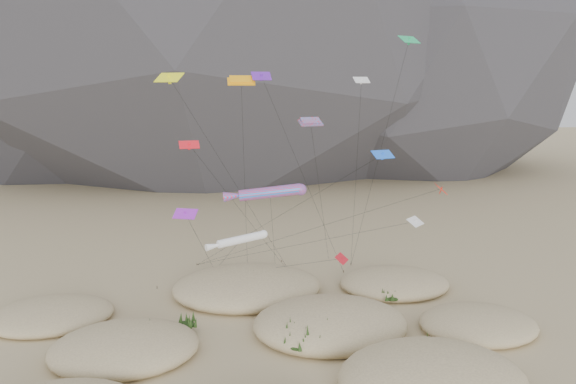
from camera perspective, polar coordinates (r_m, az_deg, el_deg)
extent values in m
plane|color=#CCB789|center=(47.52, 0.49, -17.17)|extent=(500.00, 500.00, 0.00)
ellipsoid|color=#2B2B30|center=(168.18, -21.69, 17.24)|extent=(136.20, 127.83, 116.00)
ellipsoid|color=black|center=(165.18, 12.50, 15.75)|extent=(130.55, 126.41, 100.00)
ellipsoid|color=#CCB789|center=(44.74, 14.44, -18.05)|extent=(14.14, 12.02, 4.11)
ellipsoid|color=#CCB789|center=(50.69, -16.26, -14.93)|extent=(12.46, 10.59, 2.92)
ellipsoid|color=#CCB789|center=(53.05, 4.30, -13.19)|extent=(14.32, 12.17, 3.51)
ellipsoid|color=#CCB789|center=(56.30, 18.74, -12.58)|extent=(11.04, 9.38, 2.39)
ellipsoid|color=#CCB789|center=(62.31, -4.19, -9.57)|extent=(16.24, 13.80, 3.25)
ellipsoid|color=#CCB789|center=(64.91, 10.76, -9.05)|extent=(12.36, 10.50, 2.53)
ellipsoid|color=#CCB789|center=(60.11, -22.95, -11.42)|extent=(11.84, 10.06, 2.18)
ellipsoid|color=black|center=(47.85, 13.75, -15.95)|extent=(3.70, 3.17, 1.11)
ellipsoid|color=black|center=(45.01, 11.19, -17.91)|extent=(2.55, 2.18, 0.76)
ellipsoid|color=black|center=(51.78, -15.09, -14.14)|extent=(2.98, 2.55, 0.89)
ellipsoid|color=black|center=(53.66, -10.42, -13.16)|extent=(1.84, 1.57, 0.55)
ellipsoid|color=black|center=(49.89, 2.00, -14.37)|extent=(3.53, 3.02, 1.06)
ellipsoid|color=black|center=(54.79, 5.56, -12.18)|extent=(2.40, 2.05, 0.72)
ellipsoid|color=black|center=(48.80, 1.40, -15.21)|extent=(2.70, 2.31, 0.81)
ellipsoid|color=black|center=(55.87, 20.33, -12.79)|extent=(2.48, 2.12, 0.74)
ellipsoid|color=black|center=(61.70, -3.67, -9.50)|extent=(3.43, 2.93, 1.03)
ellipsoid|color=black|center=(59.79, -2.87, -10.26)|extent=(2.17, 1.86, 0.65)
ellipsoid|color=black|center=(63.06, 9.54, -9.48)|extent=(2.34, 2.00, 0.70)
ellipsoid|color=black|center=(60.74, 10.61, -10.40)|extent=(2.40, 2.05, 0.72)
ellipsoid|color=black|center=(59.81, -22.68, -11.50)|extent=(2.31, 1.98, 0.69)
ellipsoid|color=black|center=(57.92, -22.21, -12.30)|extent=(1.92, 1.64, 0.58)
cylinder|color=#3F2D1E|center=(68.08, -7.14, -8.39)|extent=(0.08, 0.08, 0.30)
cylinder|color=#3F2D1E|center=(69.46, -3.80, -7.94)|extent=(0.08, 0.08, 0.30)
cylinder|color=#3F2D1E|center=(66.60, 0.65, -8.73)|extent=(0.08, 0.08, 0.30)
cylinder|color=#3F2D1E|center=(72.94, -0.67, -7.01)|extent=(0.08, 0.08, 0.30)
cylinder|color=#3F2D1E|center=(72.06, 6.41, -7.30)|extent=(0.08, 0.08, 0.30)
cylinder|color=#3F2D1E|center=(72.61, -9.24, -7.23)|extent=(0.08, 0.08, 0.30)
cylinder|color=#3F2D1E|center=(69.22, 5.67, -8.04)|extent=(0.08, 0.08, 0.30)
cylinder|color=#3F2D1E|center=(65.27, -13.16, -9.42)|extent=(0.08, 0.08, 0.30)
cylinder|color=#FA1A41|center=(53.10, -1.85, -0.03)|extent=(6.02, 1.86, 1.68)
sphere|color=#FA1A41|center=(53.20, 1.30, 0.25)|extent=(1.13, 1.13, 1.13)
cone|color=#FA1A41|center=(53.17, -5.31, -0.38)|extent=(2.53, 1.28, 1.20)
cylinder|color=black|center=(62.33, -1.54, -4.28)|extent=(3.19, 15.87, 12.40)
cylinder|color=silver|center=(49.35, -4.77, -4.82)|extent=(4.43, 2.12, 1.01)
sphere|color=silver|center=(50.25, -2.50, -4.30)|extent=(0.74, 0.74, 0.74)
cone|color=silver|center=(48.46, -7.37, -5.42)|extent=(1.91, 1.19, 0.76)
cylinder|color=black|center=(60.09, -6.25, -6.55)|extent=(1.07, 19.93, 9.09)
cube|color=orange|center=(55.91, -4.77, 11.13)|extent=(2.73, 1.24, 0.79)
cube|color=orange|center=(55.91, -4.78, 11.34)|extent=(2.32, 0.97, 0.77)
cylinder|color=black|center=(61.81, -4.41, 0.48)|extent=(1.56, 9.88, 22.74)
cube|color=red|center=(54.67, 2.31, 7.05)|extent=(2.51, 1.49, 0.65)
cube|color=red|center=(54.65, 2.32, 7.27)|extent=(2.12, 1.21, 0.64)
cylinder|color=black|center=(64.16, 3.37, -0.93)|extent=(6.28, 15.65, 18.81)
cube|color=red|center=(50.62, -10.01, 4.76)|extent=(1.85, 1.09, 0.65)
cube|color=red|center=(50.64, -10.00, 4.59)|extent=(0.23, 0.20, 0.61)
cylinder|color=black|center=(57.98, -3.97, -2.97)|extent=(11.90, 11.26, 17.12)
cube|color=blue|center=(50.54, 9.61, 3.79)|extent=(2.12, 1.47, 0.67)
cube|color=blue|center=(50.56, 9.61, 3.62)|extent=(0.27, 0.22, 0.67)
cylinder|color=black|center=(60.51, -1.49, -2.80)|extent=(16.07, 22.24, 16.27)
cube|color=#18A15C|center=(60.55, 12.21, 14.90)|extent=(2.47, 1.90, 0.80)
cube|color=#18A15C|center=(60.53, 12.21, 14.76)|extent=(0.33, 0.31, 0.76)
cylinder|color=black|center=(65.00, 9.02, 2.79)|extent=(2.61, 9.83, 26.93)
cube|color=red|center=(53.45, 5.48, -6.75)|extent=(1.70, 1.95, 0.71)
cube|color=red|center=(53.50, 5.48, -6.90)|extent=(0.31, 0.30, 0.60)
cylinder|color=black|center=(61.27, 0.24, -7.49)|extent=(6.63, 16.52, 6.24)
cube|color=silver|center=(61.16, 7.48, 11.22)|extent=(1.80, 1.08, 0.67)
cube|color=silver|center=(61.16, 7.48, 11.08)|extent=(0.23, 0.23, 0.58)
cylinder|color=black|center=(65.75, 6.90, 1.15)|extent=(1.63, 7.40, 22.90)
cube|color=yellow|center=(52.48, -11.99, 11.31)|extent=(2.79, 2.45, 0.86)
cube|color=yellow|center=(52.47, -11.98, 11.15)|extent=(0.37, 0.35, 0.85)
cylinder|color=black|center=(58.30, -4.89, 0.04)|extent=(13.45, 9.18, 22.99)
cube|color=red|center=(59.68, 15.27, 0.31)|extent=(1.63, 2.36, 0.89)
cube|color=red|center=(59.70, 15.27, 0.17)|extent=(0.35, 0.33, 0.72)
cylinder|color=black|center=(64.53, 1.85, -3.96)|extent=(24.60, 16.59, 11.89)
cube|color=#5C1DAA|center=(56.08, -2.73, 11.69)|extent=(1.98, 1.06, 0.85)
cube|color=#5C1DAA|center=(56.07, -2.72, 11.54)|extent=(0.25, 0.32, 0.63)
cylinder|color=black|center=(61.57, 1.94, 0.74)|extent=(11.02, 7.39, 23.22)
cube|color=purple|center=(53.65, -10.39, -2.19)|extent=(2.46, 1.92, 0.78)
cube|color=purple|center=(53.68, -10.39, -2.34)|extent=(0.32, 0.30, 0.75)
cylinder|color=black|center=(60.76, -8.58, -5.70)|extent=(3.67, 11.98, 10.42)
cube|color=white|center=(59.81, 12.81, -2.94)|extent=(2.32, 2.26, 0.76)
cube|color=white|center=(59.85, 12.81, -3.08)|extent=(0.33, 0.32, 0.73)
cylinder|color=black|center=(64.98, 0.75, -5.44)|extent=(22.18, 16.07, 8.42)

